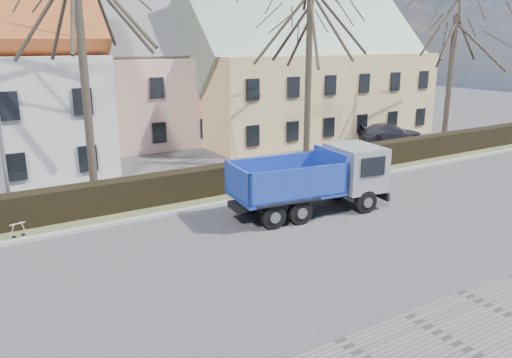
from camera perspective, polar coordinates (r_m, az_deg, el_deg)
ground at (r=16.99m, az=-4.02°, el=-8.49°), size 120.00×120.00×0.00m
curb_far at (r=20.88m, az=-9.92°, el=-3.86°), size 80.00×0.30×0.12m
grass_strip at (r=22.31m, az=-11.46°, el=-2.70°), size 80.00×3.00×0.10m
hedge at (r=21.95m, az=-11.36°, el=-1.35°), size 60.00×0.90×1.30m
building_pink at (r=35.70m, az=-13.59°, el=10.41°), size 10.80×8.80×8.00m
building_yellow at (r=38.60m, az=5.37°, el=11.49°), size 18.80×10.80×8.50m
tree_1 at (r=22.89m, az=-19.22°, el=13.23°), size 9.20×9.20×12.65m
tree_2 at (r=28.15m, az=6.03°, el=12.56°), size 8.00×8.00×11.00m
tree_3 at (r=36.71m, az=21.39°, el=11.84°), size 7.60×7.60×10.45m
dump_truck at (r=20.42m, az=5.57°, el=-0.30°), size 7.06×3.27×2.73m
streetlight at (r=21.16m, az=-27.13°, el=4.13°), size 0.52×0.52×6.69m
cart_frame at (r=19.85m, az=-26.13°, el=-5.44°), size 0.83×0.58×0.69m
parked_car_b at (r=36.52m, az=15.14°, el=5.10°), size 4.85×3.53×1.30m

